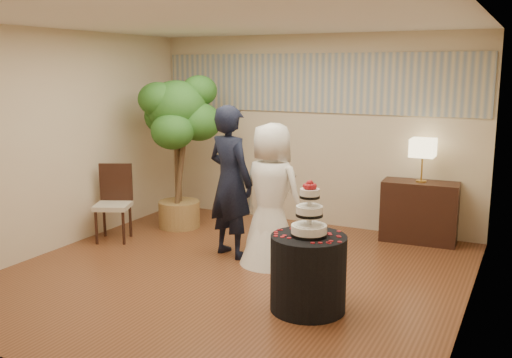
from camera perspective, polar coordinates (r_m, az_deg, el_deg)
The scene contains 15 objects.
floor at distance 6.60m, azimuth -2.36°, elevation -9.52°, with size 5.00×5.00×0.00m, color brown.
ceiling at distance 6.20m, azimuth -2.57°, elevation 15.52°, with size 5.00×5.00×0.00m, color white.
wall_back at distance 8.50m, azimuth 5.73°, elevation 4.81°, with size 5.00×0.06×2.80m, color beige.
wall_front at distance 4.27m, azimuth -18.90°, elevation -1.96°, with size 5.00×0.06×2.80m, color beige.
wall_left at distance 7.76m, azimuth -18.89°, elevation 3.67°, with size 0.06×5.00×2.80m, color beige.
wall_right at distance 5.50m, azimuth 20.98°, elevation 0.73°, with size 0.06×5.00×2.80m, color beige.
mural_border at distance 8.44m, azimuth 5.77°, elevation 9.53°, with size 4.90×0.02×0.85m, color #A2A399.
groom at distance 7.01m, azimuth -2.57°, elevation -0.27°, with size 0.69×0.45×1.88m, color black.
bride at distance 6.74m, azimuth 1.57°, elevation -1.54°, with size 0.83×0.77×1.70m, color white.
cake_table at distance 5.59m, azimuth 5.24°, elevation -9.34°, with size 0.73×0.73×0.74m, color black.
wedding_cake at distance 5.40m, azimuth 5.36°, elevation -2.93°, with size 0.35×0.35×0.54m, color white, non-canonical shape.
console at distance 7.99m, azimuth 16.02°, elevation -3.17°, with size 0.99×0.44×0.82m, color black.
table_lamp at distance 7.86m, azimuth 16.29°, elevation 1.80°, with size 0.31×0.31×0.58m, color #CDBB87, non-canonical shape.
ficus_tree at distance 8.33m, azimuth -7.84°, elevation 2.77°, with size 1.08×1.08×2.26m, color #2A611E, non-canonical shape.
side_chair at distance 7.94m, azimuth -14.14°, elevation -2.40°, with size 0.47×0.49×1.03m, color black, non-canonical shape.
Camera 1 is at (2.99, -5.41, 2.32)m, focal length 40.00 mm.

